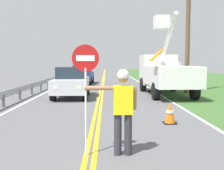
{
  "coord_description": "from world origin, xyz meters",
  "views": [
    {
      "loc": [
        0.34,
        -1.4,
        1.97
      ],
      "look_at": [
        0.53,
        7.74,
        1.2
      ],
      "focal_mm": 43.56,
      "sensor_mm": 36.0,
      "label": 1
    }
  ],
  "objects_px": {
    "stop_sign_paddle": "(86,75)",
    "traffic_cone_lead": "(170,113)",
    "flagger_worker": "(123,106)",
    "utility_pole_near": "(188,21)",
    "oncoming_sedan_nearest": "(72,83)",
    "oncoming_sedan_second": "(82,75)",
    "utility_bucket_truck": "(164,72)"
  },
  "relations": [
    {
      "from": "stop_sign_paddle",
      "to": "oncoming_sedan_second",
      "type": "distance_m",
      "value": 19.41
    },
    {
      "from": "stop_sign_paddle",
      "to": "utility_bucket_truck",
      "type": "distance_m",
      "value": 11.7
    },
    {
      "from": "oncoming_sedan_nearest",
      "to": "oncoming_sedan_second",
      "type": "relative_size",
      "value": 1.0
    },
    {
      "from": "stop_sign_paddle",
      "to": "traffic_cone_lead",
      "type": "xyz_separation_m",
      "value": [
        2.47,
        2.96,
        -1.37
      ]
    },
    {
      "from": "oncoming_sedan_nearest",
      "to": "oncoming_sedan_second",
      "type": "height_order",
      "value": "same"
    },
    {
      "from": "utility_bucket_truck",
      "to": "oncoming_sedan_second",
      "type": "xyz_separation_m",
      "value": [
        -5.76,
        8.31,
        -0.56
      ]
    },
    {
      "from": "stop_sign_paddle",
      "to": "utility_bucket_truck",
      "type": "relative_size",
      "value": 0.34
    },
    {
      "from": "flagger_worker",
      "to": "oncoming_sedan_second",
      "type": "bearing_deg",
      "value": 97.52
    },
    {
      "from": "stop_sign_paddle",
      "to": "utility_bucket_truck",
      "type": "height_order",
      "value": "utility_bucket_truck"
    },
    {
      "from": "utility_pole_near",
      "to": "traffic_cone_lead",
      "type": "distance_m",
      "value": 10.21
    },
    {
      "from": "flagger_worker",
      "to": "stop_sign_paddle",
      "type": "relative_size",
      "value": 0.78
    },
    {
      "from": "utility_pole_near",
      "to": "oncoming_sedan_nearest",
      "type": "bearing_deg",
      "value": -163.63
    },
    {
      "from": "oncoming_sedan_nearest",
      "to": "traffic_cone_lead",
      "type": "relative_size",
      "value": 5.94
    },
    {
      "from": "flagger_worker",
      "to": "oncoming_sedan_second",
      "type": "distance_m",
      "value": 19.46
    },
    {
      "from": "stop_sign_paddle",
      "to": "utility_bucket_truck",
      "type": "bearing_deg",
      "value": 70.08
    },
    {
      "from": "oncoming_sedan_nearest",
      "to": "traffic_cone_lead",
      "type": "bearing_deg",
      "value": -59.04
    },
    {
      "from": "flagger_worker",
      "to": "utility_bucket_truck",
      "type": "distance_m",
      "value": 11.44
    },
    {
      "from": "utility_bucket_truck",
      "to": "oncoming_sedan_nearest",
      "type": "height_order",
      "value": "utility_bucket_truck"
    },
    {
      "from": "stop_sign_paddle",
      "to": "oncoming_sedan_nearest",
      "type": "distance_m",
      "value": 9.77
    },
    {
      "from": "oncoming_sedan_second",
      "to": "stop_sign_paddle",
      "type": "bearing_deg",
      "value": -84.74
    },
    {
      "from": "flagger_worker",
      "to": "oncoming_sedan_nearest",
      "type": "bearing_deg",
      "value": 103.44
    },
    {
      "from": "utility_bucket_truck",
      "to": "traffic_cone_lead",
      "type": "bearing_deg",
      "value": -100.67
    },
    {
      "from": "utility_pole_near",
      "to": "oncoming_sedan_second",
      "type": "bearing_deg",
      "value": 134.14
    },
    {
      "from": "oncoming_sedan_second",
      "to": "utility_pole_near",
      "type": "distance_m",
      "value": 11.24
    },
    {
      "from": "utility_bucket_truck",
      "to": "oncoming_sedan_nearest",
      "type": "xyz_separation_m",
      "value": [
        -5.51,
        -1.38,
        -0.56
      ]
    },
    {
      "from": "flagger_worker",
      "to": "utility_pole_near",
      "type": "bearing_deg",
      "value": 67.53
    },
    {
      "from": "stop_sign_paddle",
      "to": "traffic_cone_lead",
      "type": "distance_m",
      "value": 4.09
    },
    {
      "from": "stop_sign_paddle",
      "to": "traffic_cone_lead",
      "type": "bearing_deg",
      "value": 50.11
    },
    {
      "from": "oncoming_sedan_second",
      "to": "flagger_worker",
      "type": "bearing_deg",
      "value": -82.48
    },
    {
      "from": "flagger_worker",
      "to": "oncoming_sedan_nearest",
      "type": "relative_size",
      "value": 0.44
    },
    {
      "from": "utility_bucket_truck",
      "to": "utility_pole_near",
      "type": "relative_size",
      "value": 0.78
    },
    {
      "from": "oncoming_sedan_second",
      "to": "utility_pole_near",
      "type": "bearing_deg",
      "value": -45.86
    }
  ]
}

